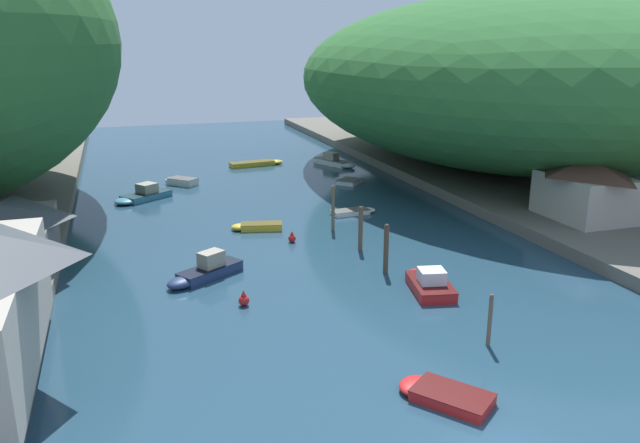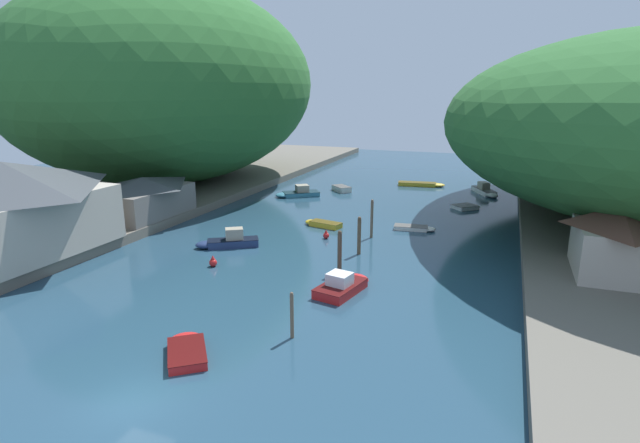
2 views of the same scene
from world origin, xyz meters
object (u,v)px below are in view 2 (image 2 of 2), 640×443
object	(u,v)px
boathouse_shed	(143,196)
boat_mid_channel	(187,349)
boat_small_dinghy	(344,284)
boat_moored_right	(416,228)
boat_red_skiff	(423,184)
channel_buoy_far	(213,262)
boat_far_upstream	(297,193)
boat_far_right_bank	(467,207)
boat_near_quay	(227,241)
boat_open_rowboat	(486,191)
right_bank_cottage	(617,239)
boat_white_cruiser	(322,224)
channel_buoy_near	(326,235)
person_on_quay	(108,220)
boat_navy_launch	(340,188)
waterfront_building	(7,207)

from	to	relation	value
boathouse_shed	boat_mid_channel	size ratio (longest dim) A/B	2.43
boat_small_dinghy	boat_moored_right	size ratio (longest dim) A/B	1.27
boat_red_skiff	channel_buoy_far	world-z (taller)	channel_buoy_far
boat_moored_right	boat_far_upstream	size ratio (longest dim) A/B	0.71
boat_far_right_bank	boat_far_upstream	size ratio (longest dim) A/B	0.62
boat_near_quay	boat_small_dinghy	bearing A→B (deg)	-146.91
boat_open_rowboat	boat_mid_channel	distance (m)	49.25
right_bank_cottage	boat_red_skiff	world-z (taller)	right_bank_cottage
boat_small_dinghy	boat_white_cruiser	size ratio (longest dim) A/B	1.24
boathouse_shed	boat_small_dinghy	distance (m)	25.75
channel_buoy_near	person_on_quay	distance (m)	19.46
boat_open_rowboat	channel_buoy_near	distance (m)	28.85
person_on_quay	boat_white_cruiser	bearing A→B (deg)	-33.93
boathouse_shed	boat_navy_launch	size ratio (longest dim) A/B	2.84
boat_white_cruiser	boat_far_upstream	bearing A→B (deg)	45.86
right_bank_cottage	boat_mid_channel	distance (m)	28.42
boathouse_shed	boat_near_quay	xyz separation A→B (m)	(11.55, -3.56, -2.42)
right_bank_cottage	boat_red_skiff	distance (m)	37.49
boat_white_cruiser	boat_near_quay	size ratio (longest dim) A/B	0.79
waterfront_building	channel_buoy_near	world-z (taller)	waterfront_building
boat_far_right_bank	waterfront_building	bearing A→B (deg)	-88.20
boat_small_dinghy	boat_white_cruiser	world-z (taller)	boat_small_dinghy
boat_moored_right	boat_far_right_bank	size ratio (longest dim) A/B	1.15
boat_far_right_bank	right_bank_cottage	bearing A→B (deg)	-15.33
boat_navy_launch	person_on_quay	distance (m)	31.29
right_bank_cottage	boat_near_quay	world-z (taller)	right_bank_cottage
waterfront_building	boat_far_right_bank	distance (m)	44.73
boat_small_dinghy	channel_buoy_near	world-z (taller)	boat_small_dinghy
boat_white_cruiser	channel_buoy_far	world-z (taller)	channel_buoy_far
waterfront_building	right_bank_cottage	bearing A→B (deg)	14.60
boat_mid_channel	channel_buoy_near	xyz separation A→B (m)	(-0.26, 21.71, 0.09)
right_bank_cottage	channel_buoy_far	bearing A→B (deg)	-167.50
boat_mid_channel	boat_small_dinghy	bearing A→B (deg)	27.65
boat_far_right_bank	person_on_quay	xyz separation A→B (m)	(-28.98, -24.14, 1.67)
boat_small_dinghy	boat_far_upstream	size ratio (longest dim) A/B	0.90
boat_far_upstream	boat_small_dinghy	bearing A→B (deg)	173.35
waterfront_building	boat_small_dinghy	size ratio (longest dim) A/B	2.84
boat_far_right_bank	boat_white_cruiser	xyz separation A→B (m)	(-12.88, -12.97, 0.04)
boat_red_skiff	boat_navy_launch	distance (m)	12.22
boat_far_upstream	boat_far_right_bank	bearing A→B (deg)	-123.75
boat_moored_right	person_on_quay	distance (m)	28.33
channel_buoy_far	boat_small_dinghy	bearing A→B (deg)	-5.25
boat_small_dinghy	boat_navy_launch	xyz separation A→B (m)	(-11.06, 32.48, -0.08)
boat_red_skiff	boat_small_dinghy	bearing A→B (deg)	-5.29
boat_navy_launch	channel_buoy_near	xyz separation A→B (m)	(5.80, -21.48, -0.03)
boat_far_right_bank	person_on_quay	world-z (taller)	person_on_quay
boat_navy_launch	boat_moored_right	bearing A→B (deg)	-96.33
boat_white_cruiser	boat_mid_channel	world-z (taller)	boat_white_cruiser
boat_near_quay	channel_buoy_far	size ratio (longest dim) A/B	5.84
boat_small_dinghy	channel_buoy_near	size ratio (longest dim) A/B	6.15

